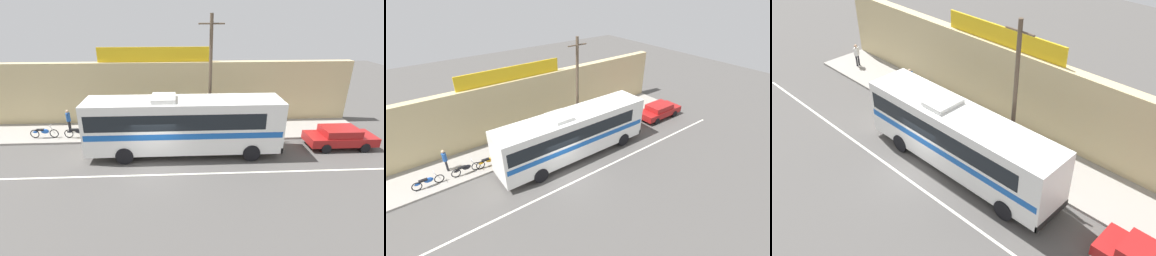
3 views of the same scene
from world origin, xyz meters
TOP-DOWN VIEW (x-y plane):
  - ground_plane at (0.00, 0.00)m, footprint 70.00×70.00m
  - sidewalk_slab at (0.00, 5.20)m, footprint 30.00×3.60m
  - storefront_facade at (0.00, 7.35)m, footprint 30.00×0.70m
  - storefront_billboard at (-0.26, 7.35)m, footprint 8.52×0.12m
  - road_center_stripe at (0.00, -0.80)m, footprint 30.00×0.14m
  - intercity_bus at (1.65, 1.72)m, footprint 11.78×2.60m
  - parked_car at (11.97, 2.08)m, footprint 4.40×1.87m
  - utility_pole at (3.53, 3.76)m, footprint 1.60×0.22m
  - motorcycle_black at (-7.98, 4.25)m, footprint 1.94×0.56m
  - motorcycle_purple at (-4.04, 4.07)m, footprint 1.85×0.56m
  - motorcycle_orange at (-5.62, 4.16)m, footprint 1.96×0.56m
  - pedestrian_far_left at (-6.56, 5.28)m, footprint 0.30×0.48m

SIDE VIEW (x-z plane):
  - ground_plane at x=0.00m, z-range 0.00..0.00m
  - road_center_stripe at x=0.00m, z-range 0.00..0.01m
  - sidewalk_slab at x=0.00m, z-range 0.00..0.14m
  - motorcycle_black at x=-7.98m, z-range 0.09..1.04m
  - motorcycle_purple at x=-4.04m, z-range 0.09..1.04m
  - motorcycle_orange at x=-5.62m, z-range 0.09..1.04m
  - parked_car at x=11.97m, z-range 0.05..1.42m
  - pedestrian_far_left at x=-6.56m, z-range 0.28..1.96m
  - intercity_bus at x=1.65m, z-range 0.17..3.96m
  - storefront_facade at x=0.00m, z-range 0.00..4.80m
  - utility_pole at x=3.53m, z-range 0.28..8.41m
  - storefront_billboard at x=-0.26m, z-range 4.80..5.90m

